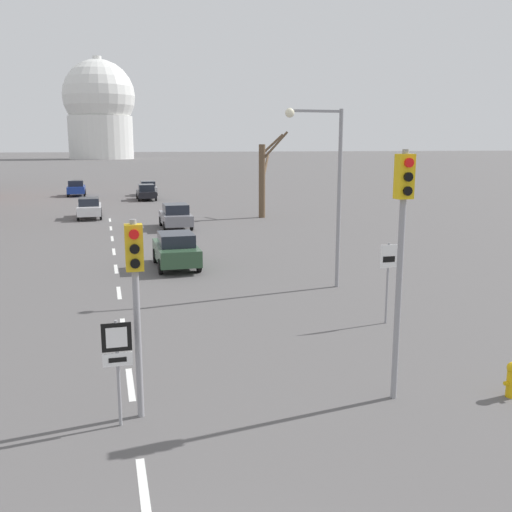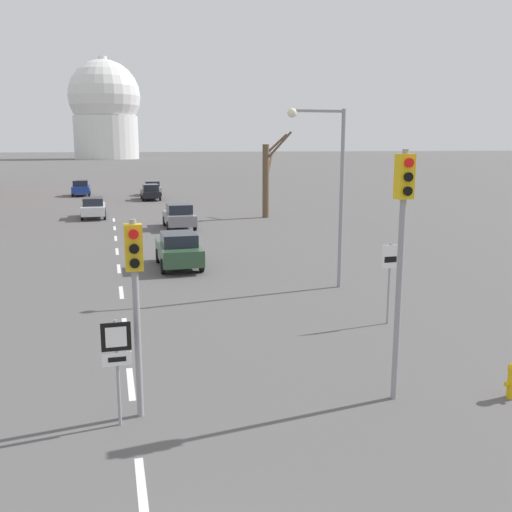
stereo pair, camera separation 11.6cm
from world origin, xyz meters
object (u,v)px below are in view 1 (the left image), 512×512
fire_hydrant (512,378)px  sedan_near_left (146,192)px  traffic_signal_centre_tall (136,281)px  sedan_mid_centre (176,250)px  route_sign_post (117,355)px  sedan_far_right (89,208)px  street_lamp_right (328,177)px  sedan_distant_centre (176,216)px  traffic_signal_near_right (402,230)px  sedan_far_left (148,188)px  sedan_near_right (76,188)px  speed_limit_sign (388,269)px

fire_hydrant → sedan_near_left: 50.20m
traffic_signal_centre_tall → sedan_mid_centre: 15.28m
fire_hydrant → sedan_near_left: size_ratio=0.20×
route_sign_post → sedan_far_right: size_ratio=0.52×
sedan_far_right → street_lamp_right: bearing=-69.1°
sedan_distant_centre → route_sign_post: bearing=-99.5°
route_sign_post → traffic_signal_near_right: bearing=-2.5°
sedan_far_left → route_sign_post: bearing=-95.1°
fire_hydrant → sedan_near_left: sedan_near_left is taller
fire_hydrant → sedan_mid_centre: size_ratio=0.20×
sedan_distant_centre → sedan_near_right: bearing=105.4°
sedan_mid_centre → sedan_near_left: bearing=88.0°
fire_hydrant → sedan_far_left: 55.63m
route_sign_post → street_lamp_right: street_lamp_right is taller
traffic_signal_centre_tall → street_lamp_right: street_lamp_right is taller
sedan_distant_centre → traffic_signal_near_right: bearing=-87.0°
sedan_near_left → sedan_distant_centre: 21.03m
sedan_near_left → sedan_far_right: 14.89m
sedan_far_left → sedan_distant_centre: bearing=-90.4°
fire_hydrant → sedan_far_left: bearing=94.1°
traffic_signal_near_right → sedan_near_left: bearing=92.2°
sedan_far_left → sedan_far_right: bearing=-107.4°
sedan_near_right → sedan_distant_centre: 28.71m
speed_limit_sign → sedan_near_left: size_ratio=0.61×
speed_limit_sign → sedan_far_left: (-3.79, 49.71, -0.98)m
route_sign_post → sedan_near_left: size_ratio=0.53×
sedan_near_right → sedan_far_left: 7.90m
sedan_near_right → sedan_distant_centre: bearing=-74.6°
sedan_near_left → sedan_near_right: sedan_near_right is taller
fire_hydrant → street_lamp_right: 11.45m
traffic_signal_near_right → sedan_near_left: (-1.90, 49.32, -3.11)m
fire_hydrant → speed_limit_sign: bearing=91.8°
sedan_near_left → sedan_near_right: (-7.23, 6.64, 0.07)m
sedan_far_left → sedan_near_right: bearing=171.7°
sedan_far_left → sedan_distant_centre: 26.53m
speed_limit_sign → sedan_far_right: (-9.84, 30.35, -0.98)m
traffic_signal_centre_tall → sedan_near_left: 48.94m
sedan_near_left → speed_limit_sign: bearing=-84.3°
speed_limit_sign → street_lamp_right: bearing=91.5°
fire_hydrant → street_lamp_right: size_ratio=0.12×
street_lamp_right → sedan_near_right: size_ratio=1.78×
route_sign_post → speed_limit_sign: 9.90m
traffic_signal_near_right → sedan_mid_centre: size_ratio=1.35×
sedan_far_left → fire_hydrant: bearing=-85.9°
sedan_near_left → sedan_far_left: size_ratio=1.12×
traffic_signal_near_right → sedan_distant_centre: traffic_signal_near_right is taller
street_lamp_right → sedan_mid_centre: street_lamp_right is taller
traffic_signal_near_right → street_lamp_right: bearing=76.8°
speed_limit_sign → sedan_distant_centre: size_ratio=0.62×
fire_hydrant → sedan_distant_centre: bearing=98.1°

